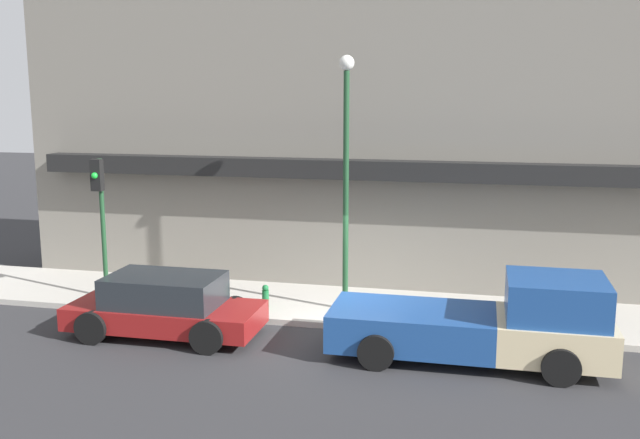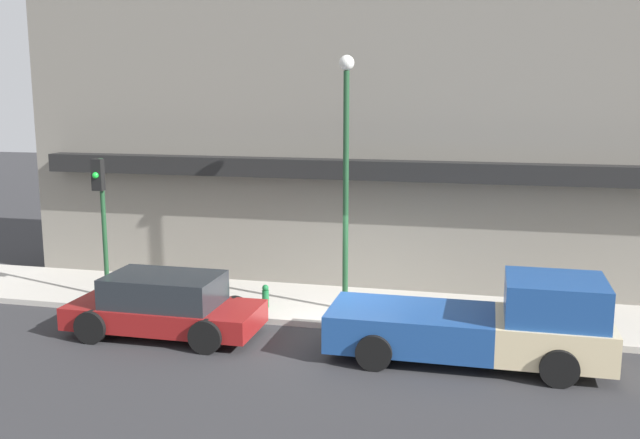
% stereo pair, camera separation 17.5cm
% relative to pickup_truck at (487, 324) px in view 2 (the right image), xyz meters
% --- Properties ---
extents(ground_plane, '(80.00, 80.00, 0.00)m').
position_rel_pickup_truck_xyz_m(ground_plane, '(-3.25, 1.21, -0.80)').
color(ground_plane, '#2D2D30').
extents(sidewalk, '(36.00, 3.15, 0.15)m').
position_rel_pickup_truck_xyz_m(sidewalk, '(-3.25, 2.79, -0.73)').
color(sidewalk, '#B7B2A8').
rests_on(sidewalk, ground).
extents(building, '(19.80, 3.80, 10.06)m').
position_rel_pickup_truck_xyz_m(building, '(-3.24, 5.85, 4.21)').
color(building, gray).
rests_on(building, ground).
extents(pickup_truck, '(5.62, 2.12, 1.83)m').
position_rel_pickup_truck_xyz_m(pickup_truck, '(0.00, 0.00, 0.00)').
color(pickup_truck, beige).
rests_on(pickup_truck, ground).
extents(parked_car, '(4.32, 1.98, 1.39)m').
position_rel_pickup_truck_xyz_m(parked_car, '(-7.07, 0.00, -0.12)').
color(parked_car, maroon).
rests_on(parked_car, ground).
extents(fire_hydrant, '(0.17, 0.17, 0.58)m').
position_rel_pickup_truck_xyz_m(fire_hydrant, '(-5.36, 2.07, -0.37)').
color(fire_hydrant, '#196633').
rests_on(fire_hydrant, sidewalk).
extents(street_lamp, '(0.36, 0.36, 6.12)m').
position_rel_pickup_truck_xyz_m(street_lamp, '(-3.41, 2.38, 3.12)').
color(street_lamp, '#1E4728').
rests_on(street_lamp, sidewalk).
extents(traffic_light, '(0.28, 0.42, 3.62)m').
position_rel_pickup_truck_xyz_m(traffic_light, '(-9.67, 1.93, 1.83)').
color(traffic_light, '#1E4728').
rests_on(traffic_light, sidewalk).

